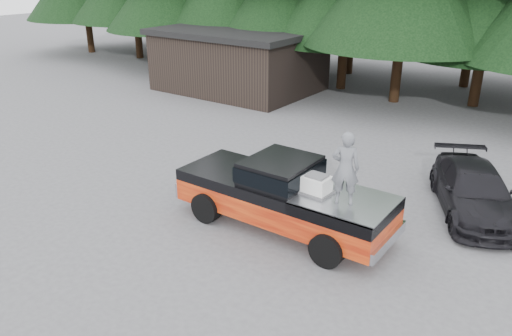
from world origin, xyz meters
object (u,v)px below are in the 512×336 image
Objects in this scene: pickup_truck at (283,204)px; man_on_bed at (345,168)px; parked_car at (474,191)px; utility_building at (239,59)px; air_compressor at (317,186)px.

man_on_bed is (1.82, -0.23, 1.55)m from pickup_truck.
parked_car is (2.07, 4.09, -1.56)m from man_on_bed.
parked_car is (3.89, 3.86, -0.01)m from pickup_truck.
pickup_truck is at bearing -30.63° from man_on_bed.
utility_building is at bearing 131.73° from pickup_truck.
pickup_truck is 1.32× the size of parked_car.
pickup_truck is at bearing -48.27° from utility_building.
pickup_truck is at bearing 174.54° from air_compressor.
air_compressor is at bearing -29.30° from man_on_bed.
air_compressor is at bearing -8.13° from pickup_truck.
air_compressor is 0.14× the size of parked_car.
air_compressor is 1.02m from man_on_bed.
pickup_truck is 0.71× the size of utility_building.
utility_building reaches higher than pickup_truck.
parked_car is at bearing -140.31° from man_on_bed.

